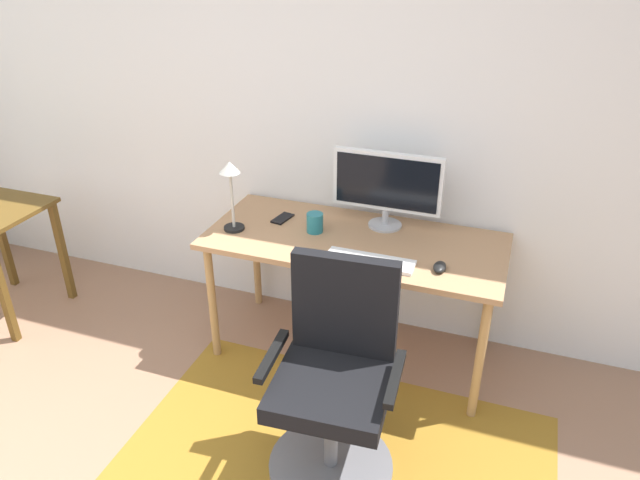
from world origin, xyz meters
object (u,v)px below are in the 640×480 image
object	(u,v)px
monitor	(387,184)
desk_lamp	(231,182)
office_chair	(335,394)
keyboard	(370,261)
desk	(354,250)
coffee_cup	(315,223)
cell_phone	(283,218)
computer_mouse	(440,267)

from	to	relation	value
monitor	desk_lamp	xyz separation A→B (m)	(-0.75, -0.31, 0.03)
office_chair	keyboard	bearing A→B (deg)	87.96
keyboard	desk_lamp	xyz separation A→B (m)	(-0.78, 0.10, 0.26)
desk	coffee_cup	distance (m)	0.25
keyboard	cell_phone	size ratio (longest dim) A/B	3.07
desk_lamp	office_chair	bearing A→B (deg)	-40.46
monitor	coffee_cup	distance (m)	0.43
desk	monitor	size ratio (longest dim) A/B	2.67
coffee_cup	office_chair	world-z (taller)	office_chair
monitor	desk_lamp	size ratio (longest dim) A/B	1.52
monitor	cell_phone	xyz separation A→B (m)	(-0.55, -0.11, -0.24)
keyboard	desk_lamp	world-z (taller)	desk_lamp
computer_mouse	cell_phone	bearing A→B (deg)	164.12
keyboard	office_chair	distance (m)	0.67
desk	keyboard	world-z (taller)	keyboard
monitor	cell_phone	world-z (taller)	monitor
keyboard	computer_mouse	size ratio (longest dim) A/B	4.13
desk	coffee_cup	size ratio (longest dim) A/B	14.88
monitor	keyboard	bearing A→B (deg)	-86.02
desk	cell_phone	size ratio (longest dim) A/B	11.00
keyboard	cell_phone	xyz separation A→B (m)	(-0.58, 0.30, -0.00)
desk_lamp	cell_phone	bearing A→B (deg)	45.44
desk_lamp	office_chair	xyz separation A→B (m)	(0.79, -0.68, -0.59)
desk	keyboard	xyz separation A→B (m)	(0.14, -0.21, 0.08)
desk_lamp	office_chair	world-z (taller)	desk_lamp
monitor	cell_phone	size ratio (longest dim) A/B	4.12
computer_mouse	coffee_cup	distance (m)	0.71
keyboard	computer_mouse	xyz separation A→B (m)	(0.33, 0.04, 0.01)
office_chair	computer_mouse	bearing A→B (deg)	59.53
computer_mouse	coffee_cup	size ratio (longest dim) A/B	1.00
desk	computer_mouse	world-z (taller)	computer_mouse
monitor	coffee_cup	bearing A→B (deg)	-150.49
coffee_cup	desk_lamp	bearing A→B (deg)	-164.06
desk	monitor	world-z (taller)	monitor
monitor	desk	bearing A→B (deg)	-119.17
desk	office_chair	xyz separation A→B (m)	(0.16, -0.79, -0.26)
keyboard	coffee_cup	distance (m)	0.42
coffee_cup	cell_phone	xyz separation A→B (m)	(-0.22, 0.08, -0.05)
computer_mouse	desk_lamp	distance (m)	1.13
cell_phone	office_chair	size ratio (longest dim) A/B	0.14
desk	computer_mouse	size ratio (longest dim) A/B	14.81
computer_mouse	cell_phone	xyz separation A→B (m)	(-0.91, 0.26, -0.01)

